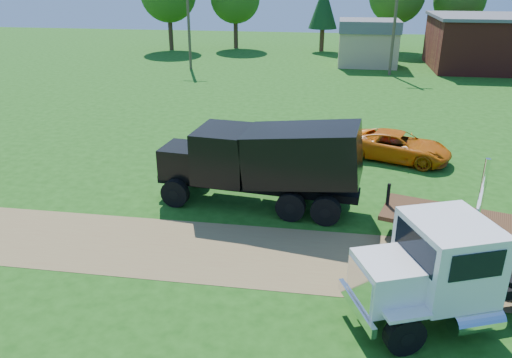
# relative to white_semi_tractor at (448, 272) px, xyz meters

# --- Properties ---
(ground) EXTENTS (140.00, 140.00, 0.00)m
(ground) POSITION_rel_white_semi_tractor_xyz_m (-4.15, 2.65, -1.60)
(ground) COLOR #194910
(ground) RESTS_ON ground
(dirt_track) EXTENTS (120.00, 4.20, 0.01)m
(dirt_track) POSITION_rel_white_semi_tractor_xyz_m (-4.15, 2.65, -1.59)
(dirt_track) COLOR brown
(dirt_track) RESTS_ON ground
(white_semi_tractor) EXTENTS (7.83, 4.99, 4.68)m
(white_semi_tractor) POSITION_rel_white_semi_tractor_xyz_m (0.00, 0.00, 0.00)
(white_semi_tractor) COLOR black
(white_semi_tractor) RESTS_ON ground
(black_dump_truck) EXTENTS (8.90, 3.56, 3.79)m
(black_dump_truck) POSITION_rel_white_semi_tractor_xyz_m (-6.13, 6.81, 0.49)
(black_dump_truck) COLOR black
(black_dump_truck) RESTS_ON ground
(orange_pickup) EXTENTS (5.97, 4.19, 1.51)m
(orange_pickup) POSITION_rel_white_semi_tractor_xyz_m (0.12, 13.48, -0.84)
(orange_pickup) COLOR #D8660A
(orange_pickup) RESTS_ON ground
(flatbed_trailer) EXTENTS (7.93, 4.36, 1.95)m
(flatbed_trailer) POSITION_rel_white_semi_tractor_xyz_m (2.37, 4.25, -0.76)
(flatbed_trailer) COLOR #392412
(flatbed_trailer) RESTS_ON ground
(spectator_b) EXTENTS (1.00, 0.91, 1.68)m
(spectator_b) POSITION_rel_white_semi_tractor_xyz_m (-5.07, 7.76, -0.76)
(spectator_b) COLOR #999999
(spectator_b) RESTS_ON ground
(brick_building) EXTENTS (15.40, 10.40, 5.30)m
(brick_building) POSITION_rel_white_semi_tractor_xyz_m (13.85, 42.65, 1.06)
(brick_building) COLOR maroon
(brick_building) RESTS_ON ground
(tan_shed) EXTENTS (6.20, 5.40, 4.70)m
(tan_shed) POSITION_rel_white_semi_tractor_xyz_m (-0.15, 42.65, 0.83)
(tan_shed) COLOR tan
(tan_shed) RESTS_ON ground
(utility_poles) EXTENTS (42.20, 0.28, 9.00)m
(utility_poles) POSITION_rel_white_semi_tractor_xyz_m (1.85, 37.65, 3.11)
(utility_poles) COLOR #483C29
(utility_poles) RESTS_ON ground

